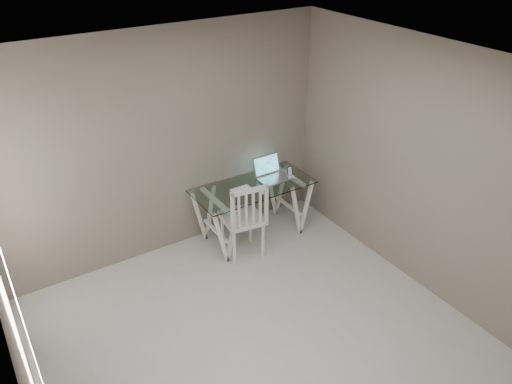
% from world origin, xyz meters
% --- Properties ---
extents(room, '(4.50, 4.52, 2.71)m').
position_xyz_m(room, '(-0.06, 0.02, 1.72)').
color(room, '#AEACA7').
rests_on(room, ground).
extents(desk, '(1.50, 0.70, 0.75)m').
position_xyz_m(desk, '(0.91, 1.85, 0.38)').
color(desk, silver).
rests_on(desk, ground).
extents(chair, '(0.52, 0.52, 1.02)m').
position_xyz_m(chair, '(0.60, 1.54, 0.56)').
color(chair, silver).
rests_on(chair, ground).
extents(laptop, '(0.38, 0.35, 0.26)m').
position_xyz_m(laptop, '(1.22, 1.92, 0.81)').
color(laptop, silver).
rests_on(laptop, desk).
extents(keyboard, '(0.27, 0.11, 0.01)m').
position_xyz_m(keyboard, '(0.74, 1.86, 0.75)').
color(keyboard, silver).
rests_on(keyboard, desk).
extents(mouse, '(0.12, 0.07, 0.04)m').
position_xyz_m(mouse, '(0.93, 1.62, 0.76)').
color(mouse, silver).
rests_on(mouse, desk).
extents(phone_dock, '(0.08, 0.08, 0.14)m').
position_xyz_m(phone_dock, '(1.43, 1.80, 0.79)').
color(phone_dock, white).
rests_on(phone_dock, desk).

